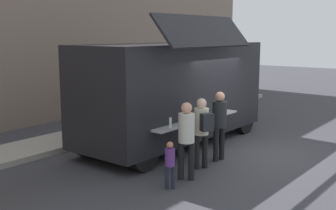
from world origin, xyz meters
The scene contains 8 objects.
ground_plane centered at (0.00, 0.00, 0.00)m, with size 60.00×60.00×0.00m, color #38383D.
curb_strip centered at (-4.50, 4.53, 0.07)m, with size 28.00×1.60×0.15m, color #9E998E.
food_truck_main centered at (-0.50, 1.91, 1.60)m, with size 6.32×3.03×3.67m.
trash_bin centered at (3.23, 4.23, 0.46)m, with size 0.60×0.60×0.91m, color #2C6538.
customer_front_ordering centered at (-1.15, 0.01, 1.06)m, with size 0.37×0.36×1.77m.
customer_mid_with_backpack centered at (-2.00, -0.02, 1.05)m, with size 0.47×0.56×1.71m.
customer_rear_waiting centered at (-2.84, -0.15, 1.04)m, with size 0.35×0.35×1.74m.
child_near_queue centered at (-3.51, -0.21, 0.61)m, with size 0.21×0.21×1.02m.
Camera 1 is at (-10.13, -5.23, 3.20)m, focal length 44.68 mm.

